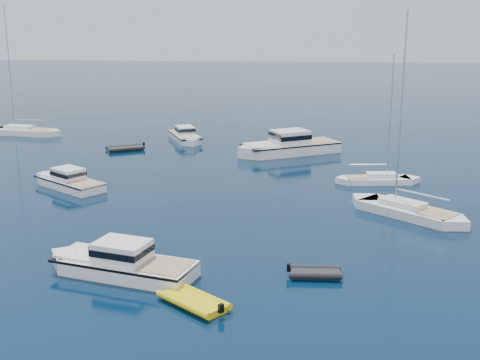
{
  "coord_description": "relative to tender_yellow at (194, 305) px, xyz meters",
  "views": [
    {
      "loc": [
        2.57,
        -18.62,
        14.43
      ],
      "look_at": [
        -1.96,
        28.65,
        2.2
      ],
      "focal_mm": 47.15,
      "sensor_mm": 36.0,
      "label": 1
    }
  ],
  "objects": [
    {
      "name": "motor_cruiser_distant",
      "position": [
        4.03,
        38.14,
        0.0
      ],
      "size": [
        12.86,
        9.56,
        3.31
      ],
      "primitive_type": null,
      "rotation": [
        0.0,
        0.0,
        2.09
      ],
      "color": "silver",
      "rests_on": "ground"
    },
    {
      "name": "tender_yellow",
      "position": [
        0.0,
        0.0,
        0.0
      ],
      "size": [
        4.6,
        4.33,
        0.95
      ],
      "primitive_type": null,
      "rotation": [
        0.0,
        0.0,
        0.89
      ],
      "color": "yellow",
      "rests_on": "ground"
    },
    {
      "name": "motor_cruiser_centre",
      "position": [
        -4.93,
        3.63,
        0.0
      ],
      "size": [
        10.33,
        5.53,
        2.59
      ],
      "primitive_type": null,
      "rotation": [
        0.0,
        0.0,
        1.3
      ],
      "color": "silver",
      "rests_on": "ground"
    },
    {
      "name": "tender_grey_far",
      "position": [
        -14.25,
        38.33,
        0.0
      ],
      "size": [
        4.89,
        4.13,
        0.95
      ],
      "primitive_type": null,
      "rotation": [
        0.0,
        0.0,
        2.08
      ],
      "color": "black",
      "rests_on": "ground"
    },
    {
      "name": "motor_cruiser_horizon",
      "position": [
        -8.49,
        44.57,
        0.0
      ],
      "size": [
        5.87,
        8.82,
        2.23
      ],
      "primitive_type": null,
      "rotation": [
        0.0,
        0.0,
        3.57
      ],
      "color": "white",
      "rests_on": "ground"
    },
    {
      "name": "motor_cruiser_far_l",
      "position": [
        -14.9,
        22.11,
        0.0
      ],
      "size": [
        8.5,
        7.2,
        2.26
      ],
      "primitive_type": null,
      "rotation": [
        0.0,
        0.0,
        0.94
      ],
      "color": "white",
      "rests_on": "ground"
    },
    {
      "name": "sailboat_mid_r",
      "position": [
        13.46,
        16.64,
        0.0
      ],
      "size": [
        9.74,
        9.06,
        15.54
      ],
      "primitive_type": null,
      "rotation": [
        0.0,
        0.0,
        0.85
      ],
      "color": "silver",
      "rests_on": "ground"
    },
    {
      "name": "sailboat_far_l",
      "position": [
        -29.95,
        46.75,
        0.0
      ],
      "size": [
        11.6,
        4.8,
        16.56
      ],
      "primitive_type": null,
      "rotation": [
        0.0,
        0.0,
        1.4
      ],
      "color": "silver",
      "rests_on": "ground"
    },
    {
      "name": "tender_grey_near",
      "position": [
        6.37,
        4.34,
        0.0
      ],
      "size": [
        3.19,
        1.89,
        0.95
      ],
      "primitive_type": null,
      "rotation": [
        0.0,
        0.0,
        4.75
      ],
      "color": "black",
      "rests_on": "ground"
    },
    {
      "name": "sailboat_centre",
      "position": [
        12.39,
        26.27,
        0.0
      ],
      "size": [
        8.3,
        3.11,
        11.9
      ],
      "primitive_type": null,
      "rotation": [
        0.0,
        0.0,
        4.84
      ],
      "color": "white",
      "rests_on": "ground"
    }
  ]
}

